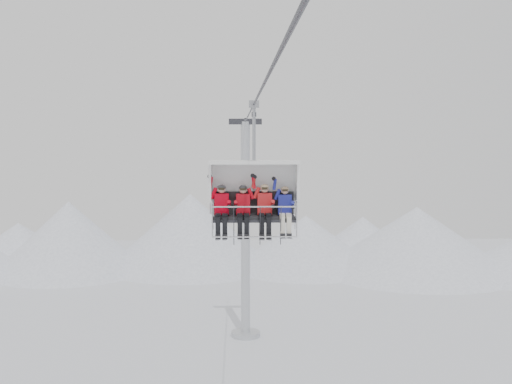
{
  "coord_description": "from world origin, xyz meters",
  "views": [
    {
      "loc": [
        -0.5,
        -17.0,
        12.3
      ],
      "look_at": [
        0.0,
        0.0,
        10.87
      ],
      "focal_mm": 45.0,
      "sensor_mm": 36.0,
      "label": 1
    }
  ],
  "objects_px": {
    "skier_center_right": "(265,208)",
    "skier_far_right": "(285,209)",
    "lift_tower_right": "(245,244)",
    "chairlift_carrier": "(254,190)",
    "skier_center_left": "(243,209)",
    "skier_far_left": "(222,208)"
  },
  "relations": [
    {
      "from": "skier_center_right",
      "to": "skier_far_right",
      "type": "bearing_deg",
      "value": -0.79
    },
    {
      "from": "lift_tower_right",
      "to": "chairlift_carrier",
      "type": "xyz_separation_m",
      "value": [
        0.0,
        -19.8,
        4.96
      ]
    },
    {
      "from": "skier_center_left",
      "to": "skier_center_right",
      "type": "xyz_separation_m",
      "value": [
        0.64,
        0.0,
        0.01
      ]
    },
    {
      "from": "lift_tower_right",
      "to": "skier_center_right",
      "type": "height_order",
      "value": "lift_tower_right"
    },
    {
      "from": "skier_far_left",
      "to": "skier_center_right",
      "type": "bearing_deg",
      "value": 0.07
    },
    {
      "from": "skier_center_left",
      "to": "skier_center_right",
      "type": "height_order",
      "value": "skier_center_right"
    },
    {
      "from": "chairlift_carrier",
      "to": "skier_center_right",
      "type": "distance_m",
      "value": 0.67
    },
    {
      "from": "lift_tower_right",
      "to": "skier_center_left",
      "type": "bearing_deg",
      "value": -90.93
    },
    {
      "from": "chairlift_carrier",
      "to": "skier_center_left",
      "type": "bearing_deg",
      "value": -136.22
    },
    {
      "from": "chairlift_carrier",
      "to": "skier_far_left",
      "type": "bearing_deg",
      "value": -162.09
    },
    {
      "from": "skier_center_right",
      "to": "skier_far_right",
      "type": "height_order",
      "value": "skier_center_right"
    },
    {
      "from": "lift_tower_right",
      "to": "chairlift_carrier",
      "type": "relative_size",
      "value": 3.38
    },
    {
      "from": "chairlift_carrier",
      "to": "skier_far_right",
      "type": "bearing_deg",
      "value": -19.14
    },
    {
      "from": "skier_center_left",
      "to": "skier_center_right",
      "type": "relative_size",
      "value": 0.99
    },
    {
      "from": "skier_center_left",
      "to": "skier_center_right",
      "type": "distance_m",
      "value": 0.64
    },
    {
      "from": "skier_center_left",
      "to": "skier_far_right",
      "type": "relative_size",
      "value": 1.0
    },
    {
      "from": "skier_far_right",
      "to": "lift_tower_right",
      "type": "bearing_deg",
      "value": 92.61
    },
    {
      "from": "lift_tower_right",
      "to": "skier_center_right",
      "type": "bearing_deg",
      "value": -89.1
    },
    {
      "from": "lift_tower_right",
      "to": "skier_far_left",
      "type": "distance_m",
      "value": 20.62
    },
    {
      "from": "skier_far_left",
      "to": "skier_center_right",
      "type": "xyz_separation_m",
      "value": [
        1.28,
        0.0,
        0.01
      ]
    },
    {
      "from": "lift_tower_right",
      "to": "chairlift_carrier",
      "type": "bearing_deg",
      "value": -90.0
    },
    {
      "from": "chairlift_carrier",
      "to": "skier_far_right",
      "type": "xyz_separation_m",
      "value": [
        0.92,
        -0.32,
        -0.54
      ]
    }
  ]
}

